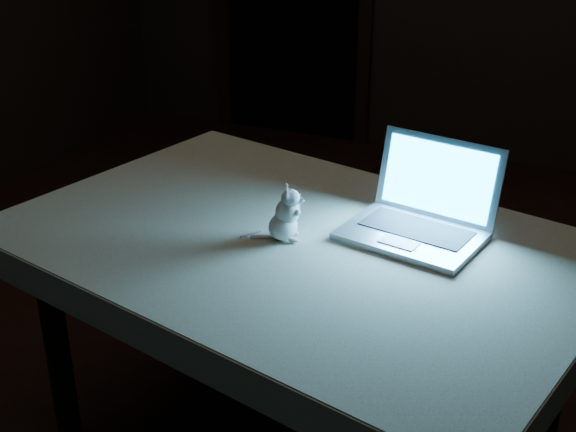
% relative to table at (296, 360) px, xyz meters
% --- Properties ---
extents(floor, '(5.00, 5.00, 0.00)m').
position_rel_table_xyz_m(floor, '(-0.14, 0.38, -0.39)').
color(floor, black).
rests_on(floor, ground).
extents(table, '(1.62, 1.24, 0.77)m').
position_rel_table_xyz_m(table, '(0.00, 0.00, 0.00)').
color(table, black).
rests_on(table, floor).
extents(tablecloth, '(1.73, 1.35, 0.09)m').
position_rel_table_xyz_m(tablecloth, '(0.07, 0.05, 0.35)').
color(tablecloth, beige).
rests_on(tablecloth, table).
extents(laptop, '(0.40, 0.37, 0.24)m').
position_rel_table_xyz_m(laptop, '(0.28, 0.11, 0.51)').
color(laptop, '#A9A9AE').
rests_on(laptop, tablecloth).
extents(plush_mouse, '(0.13, 0.13, 0.15)m').
position_rel_table_xyz_m(plush_mouse, '(-0.03, -0.02, 0.47)').
color(plush_mouse, silver).
rests_on(plush_mouse, tablecloth).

